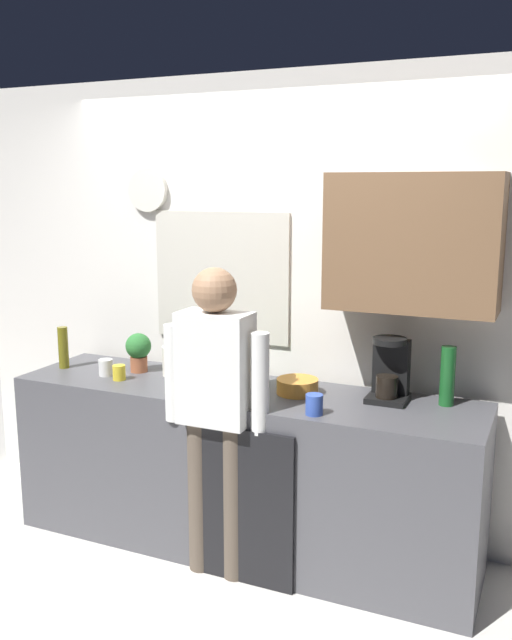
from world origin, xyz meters
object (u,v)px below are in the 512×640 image
Objects in this scene: coffee_maker at (390,372)px; bottle_clear_soda at (260,361)px; bottle_green_wine at (448,376)px; cup_blue_mug at (314,405)px; potted_plant at (138,350)px; person_at_sink at (216,398)px; cup_yellow_cup at (119,373)px; storage_canister at (175,361)px; mixing_bowl at (297,386)px; dish_soap at (233,380)px; cup_white_mug at (106,367)px; bottle_olive_oil at (63,348)px.

bottle_clear_soda is at bearing -176.36° from coffee_maker.
bottle_green_wine is at bearing 4.30° from bottle_clear_soda.
cup_blue_mug is (0.43, -0.33, -0.09)m from bottle_clear_soda.
coffee_maker reaches higher than cup_blue_mug.
potted_plant is 0.81m from person_at_sink.
storage_canister is at bearing 41.81° from cup_yellow_cup.
mixing_bowl is 0.96× the size of potted_plant.
dish_soap reaches higher than cup_blue_mug.
storage_canister is (0.36, 0.17, 0.04)m from cup_white_mug.
bottle_green_wine is 0.69m from cup_blue_mug.
bottle_green_wine is 1.36× the size of mixing_bowl.
bottle_green_wine is at bearing 11.46° from person_at_sink.
mixing_bowl is 0.78m from storage_canister.
cup_white_mug is at bearing -172.72° from bottle_green_wine.
bottle_olive_oil is at bearing 176.69° from dish_soap.
cup_white_mug reaches higher than cup_yellow_cup.
person_at_sink reaches higher than cup_yellow_cup.
cup_yellow_cup is at bearing -170.13° from coffee_maker.
cup_blue_mug is 0.50m from person_at_sink.
potted_plant is at bearing 165.36° from cup_blue_mug.
dish_soap is (-1.05, -0.27, -0.07)m from bottle_green_wine.
person_at_sink reaches higher than bottle_olive_oil.
mixing_bowl is (1.46, 0.08, -0.09)m from bottle_olive_oil.
mixing_bowl is (-0.19, 0.28, -0.01)m from cup_blue_mug.
person_at_sink is at bearing -13.30° from bottle_olive_oil.
coffee_maker is 1.10× the size of bottle_green_wine.
bottle_olive_oil is 1.16m from dish_soap.
storage_canister is (-1.52, -0.07, -0.06)m from bottle_green_wine.
cup_yellow_cup is 0.05× the size of person_at_sink.
coffee_maker reaches higher than bottle_green_wine.
bottle_clear_soda is at bearing 68.03° from person_at_sink.
bottle_clear_soda is 0.26m from mixing_bowl.
coffee_maker is 1.94× the size of storage_canister.
potted_plant is 0.14× the size of person_at_sink.
dish_soap is at bearing 1.38° from cup_yellow_cup.
bottle_olive_oil is 2.50× the size of cup_blue_mug.
cup_blue_mug reaches higher than mixing_bowl.
dish_soap is 0.11× the size of person_at_sink.
cup_blue_mug is at bearing -37.64° from bottle_clear_soda.
bottle_olive_oil is at bearing -174.06° from bottle_clear_soda.
coffee_maker is 1.50× the size of mixing_bowl.
storage_canister is at bearing 10.43° from bottle_olive_oil.
dish_soap is at bearing -22.53° from storage_canister.
cup_blue_mug is at bearing -18.89° from storage_canister.
bottle_clear_soda reaches higher than storage_canister.
cup_blue_mug is 1.02m from storage_canister.
cup_blue_mug is 0.51m from dish_soap.
mixing_bowl is at bearing -3.45° from storage_canister.
coffee_maker is 3.88× the size of cup_yellow_cup.
potted_plant is (-1.20, 0.31, 0.08)m from cup_blue_mug.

